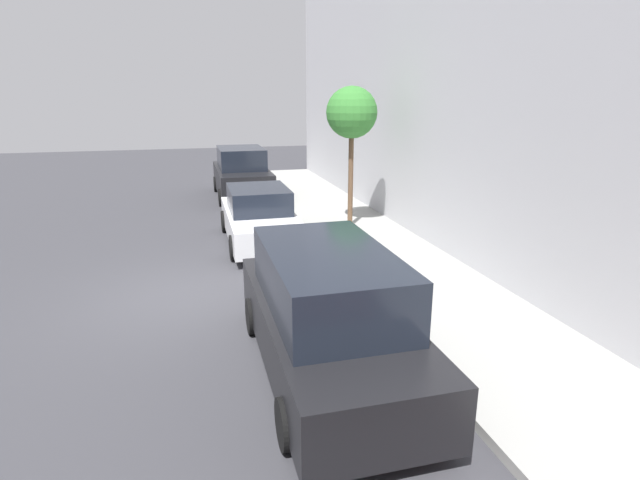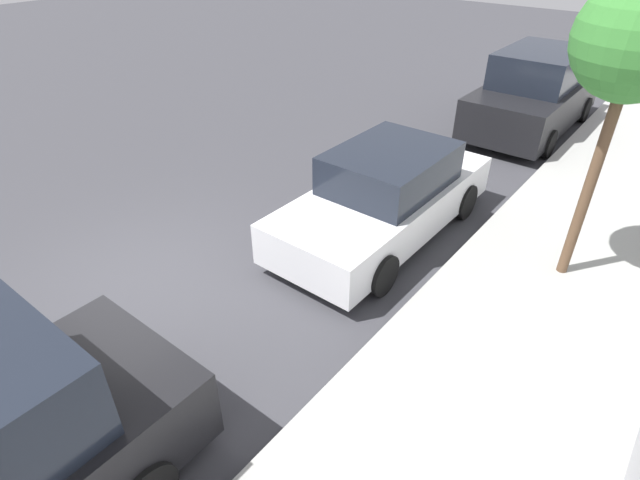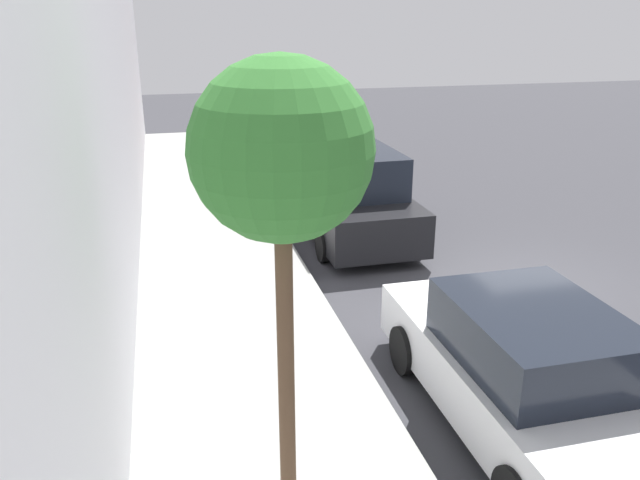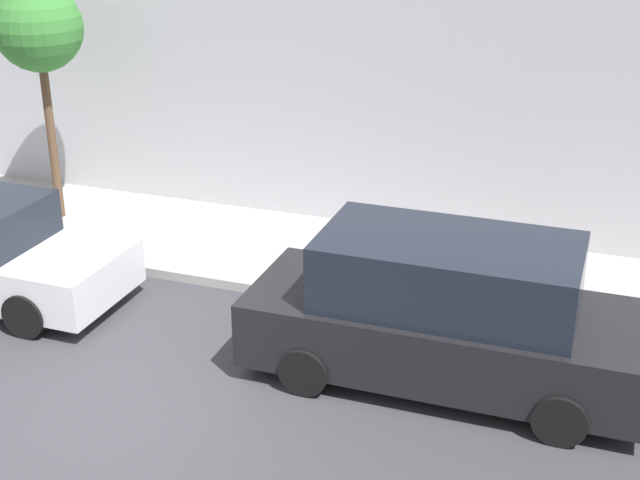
{
  "view_description": "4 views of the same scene",
  "coord_description": "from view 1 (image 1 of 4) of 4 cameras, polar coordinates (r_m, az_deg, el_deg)",
  "views": [
    {
      "loc": [
        0.3,
        -9.97,
        4.0
      ],
      "look_at": [
        2.93,
        -0.07,
        1.0
      ],
      "focal_mm": 28.0,
      "sensor_mm": 36.0,
      "label": 1
    },
    {
      "loc": [
        5.86,
        -3.02,
        4.73
      ],
      "look_at": [
        2.35,
        1.41,
        1.0
      ],
      "focal_mm": 28.0,
      "sensor_mm": 36.0,
      "label": 2
    },
    {
      "loc": [
        5.86,
        8.78,
        4.5
      ],
      "look_at": [
        3.49,
        -0.54,
        1.0
      ],
      "focal_mm": 35.0,
      "sensor_mm": 36.0,
      "label": 3
    },
    {
      "loc": [
        -7.53,
        -5.34,
        6.03
      ],
      "look_at": [
        3.59,
        -1.39,
        1.0
      ],
      "focal_mm": 50.0,
      "sensor_mm": 36.0,
      "label": 4
    }
  ],
  "objects": [
    {
      "name": "street_tree",
      "position": [
        14.78,
        3.65,
        14.2
      ],
      "size": [
        1.48,
        1.48,
        4.09
      ],
      "color": "brown",
      "rests_on": "sidewalk"
    },
    {
      "name": "parked_sedan_third",
      "position": [
        13.95,
        -6.93,
        2.63
      ],
      "size": [
        1.92,
        4.51,
        1.54
      ],
      "color": "silver",
      "rests_on": "ground_plane"
    },
    {
      "name": "sidewalk",
      "position": [
        11.69,
        9.7,
        -3.54
      ],
      "size": [
        2.96,
        32.0,
        0.15
      ],
      "color": "#9E9E99",
      "rests_on": "ground_plane"
    },
    {
      "name": "building_facade",
      "position": [
        12.38,
        22.47,
        22.78
      ],
      "size": [
        2.0,
        32.0,
        11.27
      ],
      "color": "#B7B7BC",
      "rests_on": "ground_plane"
    },
    {
      "name": "ground_plane",
      "position": [
        10.74,
        -15.48,
        -6.16
      ],
      "size": [
        60.0,
        60.0,
        0.0
      ],
      "primitive_type": "plane",
      "color": "#38383D"
    },
    {
      "name": "parked_minivan_second",
      "position": [
        7.34,
        0.86,
        -8.44
      ],
      "size": [
        2.02,
        4.9,
        1.9
      ],
      "color": "black",
      "rests_on": "ground_plane"
    },
    {
      "name": "parked_suv_fourth",
      "position": [
        20.35,
        -8.94,
        7.45
      ],
      "size": [
        2.08,
        4.81,
        1.98
      ],
      "color": "black",
      "rests_on": "ground_plane"
    }
  ]
}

